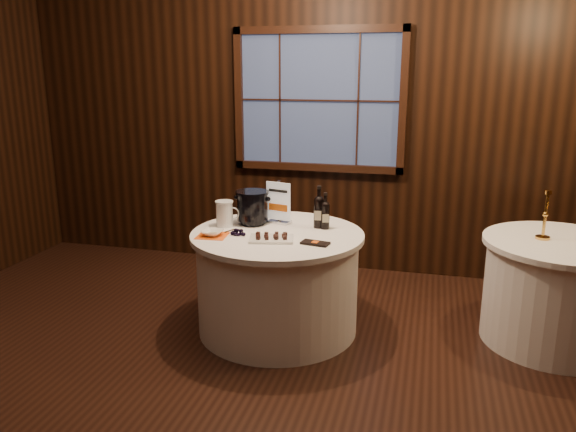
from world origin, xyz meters
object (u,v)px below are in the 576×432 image
(main_table, at_px, (278,281))
(ice_bucket, at_px, (252,207))
(side_table, at_px, (557,292))
(chocolate_plate, at_px, (271,238))
(port_bottle_left, at_px, (319,210))
(chocolate_box, at_px, (315,243))
(glass_pitcher, at_px, (225,213))
(brass_candlestick, at_px, (545,222))
(grape_bunch, at_px, (239,232))
(cracker_bowl, at_px, (212,233))
(sign_stand, at_px, (279,209))
(port_bottle_right, at_px, (325,213))

(main_table, relative_size, ice_bucket, 4.91)
(side_table, height_order, chocolate_plate, chocolate_plate)
(side_table, height_order, port_bottle_left, port_bottle_left)
(port_bottle_left, distance_m, chocolate_box, 0.44)
(port_bottle_left, distance_m, glass_pitcher, 0.72)
(main_table, xyz_separation_m, port_bottle_left, (0.27, 0.21, 0.52))
(ice_bucket, distance_m, brass_candlestick, 2.12)
(main_table, xyz_separation_m, grape_bunch, (-0.26, -0.13, 0.40))
(port_bottle_left, height_order, chocolate_plate, port_bottle_left)
(port_bottle_left, distance_m, cracker_bowl, 0.82)
(chocolate_box, bearing_deg, port_bottle_left, 108.62)
(sign_stand, relative_size, port_bottle_left, 1.04)
(main_table, xyz_separation_m, glass_pitcher, (-0.43, 0.07, 0.48))
(grape_bunch, distance_m, cracker_bowl, 0.19)
(cracker_bowl, bearing_deg, glass_pitcher, 90.51)
(side_table, relative_size, brass_candlestick, 3.05)
(cracker_bowl, bearing_deg, port_bottle_right, 27.30)
(port_bottle_left, bearing_deg, brass_candlestick, -1.31)
(ice_bucket, bearing_deg, port_bottle_right, 0.94)
(cracker_bowl, bearing_deg, brass_candlestick, 12.76)
(chocolate_plate, height_order, brass_candlestick, brass_candlestick)
(port_bottle_right, xyz_separation_m, cracker_bowl, (-0.75, -0.39, -0.10))
(side_table, bearing_deg, sign_stand, -178.75)
(cracker_bowl, bearing_deg, chocolate_box, -0.64)
(port_bottle_left, bearing_deg, main_table, -147.37)
(port_bottle_left, relative_size, grape_bunch, 1.72)
(port_bottle_left, xyz_separation_m, chocolate_plate, (-0.26, -0.40, -0.12))
(chocolate_box, bearing_deg, sign_stand, 140.17)
(chocolate_plate, bearing_deg, sign_stand, 98.57)
(chocolate_plate, relative_size, grape_bunch, 1.83)
(grape_bunch, height_order, cracker_bowl, grape_bunch)
(ice_bucket, xyz_separation_m, chocolate_plate, (0.26, -0.37, -0.12))
(ice_bucket, height_order, chocolate_box, ice_bucket)
(ice_bucket, bearing_deg, cracker_bowl, -115.69)
(side_table, xyz_separation_m, port_bottle_right, (-1.68, -0.11, 0.50))
(main_table, bearing_deg, brass_candlestick, 9.79)
(chocolate_plate, height_order, glass_pitcher, glass_pitcher)
(side_table, height_order, grape_bunch, grape_bunch)
(main_table, xyz_separation_m, sign_stand, (-0.06, 0.26, 0.50))
(main_table, relative_size, sign_stand, 3.80)
(chocolate_plate, height_order, chocolate_box, chocolate_plate)
(sign_stand, relative_size, cracker_bowl, 2.18)
(side_table, xyz_separation_m, brass_candlestick, (-0.13, 0.02, 0.51))
(sign_stand, xyz_separation_m, brass_candlestick, (1.92, 0.07, 0.01))
(chocolate_plate, relative_size, cracker_bowl, 2.23)
(sign_stand, relative_size, glass_pitcher, 1.70)
(cracker_bowl, bearing_deg, chocolate_plate, 1.05)
(side_table, height_order, glass_pitcher, glass_pitcher)
(port_bottle_right, distance_m, chocolate_plate, 0.50)
(main_table, distance_m, grape_bunch, 0.50)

